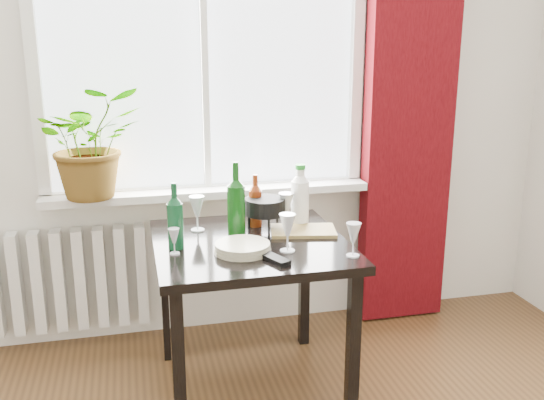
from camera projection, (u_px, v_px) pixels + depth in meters
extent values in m
cube|color=white|center=(203.00, 41.00, 3.09)|extent=(1.72, 0.08, 1.62)
cube|color=silver|center=(209.00, 192.00, 3.23)|extent=(1.72, 0.20, 0.04)
cube|color=#3A0509|center=(410.00, 98.00, 3.33)|extent=(0.50, 0.12, 2.56)
cube|color=silver|center=(70.00, 280.00, 3.20)|extent=(0.80, 0.10, 0.55)
cube|color=black|center=(250.00, 245.00, 2.72)|extent=(0.85, 0.85, 0.04)
cube|color=black|center=(179.00, 371.00, 2.39)|extent=(0.05, 0.05, 0.70)
cube|color=black|center=(166.00, 296.00, 3.07)|extent=(0.05, 0.05, 0.70)
cube|color=black|center=(353.00, 349.00, 2.55)|extent=(0.05, 0.05, 0.70)
cube|color=black|center=(304.00, 283.00, 3.24)|extent=(0.05, 0.05, 0.70)
imported|color=#276F1D|center=(91.00, 143.00, 2.97)|extent=(0.59, 0.54, 0.55)
cylinder|color=#BEBB9E|center=(243.00, 248.00, 2.56)|extent=(0.32, 0.32, 0.04)
cube|color=black|center=(273.00, 258.00, 2.47)|extent=(0.12, 0.18, 0.02)
cube|color=olive|center=(303.00, 231.00, 2.83)|extent=(0.33, 0.25, 0.02)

